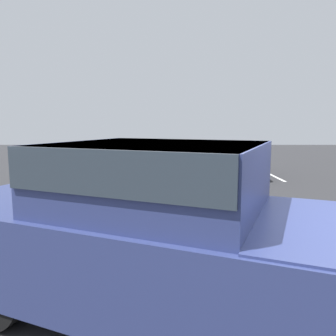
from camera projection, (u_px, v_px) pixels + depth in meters
The scene contains 10 objects.
ground_plane at pixel (318, 331), 3.31m from camera, with size 60.00×60.00×0.00m, color #2D2D30.
stall_stripe_a at pixel (59, 173), 14.00m from camera, with size 0.12×4.29×0.01m, color white.
stall_stripe_b at pixel (129, 173), 13.99m from camera, with size 0.12×4.29×0.01m, color white.
stall_stripe_c at pixel (199, 173), 13.98m from camera, with size 0.12×4.29×0.01m, color white.
stall_stripe_d at pixel (269, 173), 13.97m from camera, with size 0.12×4.29×0.01m, color white.
pickup_truck at pixel (185, 235), 3.40m from camera, with size 6.16×4.17×1.88m.
parked_sedan_a at pixel (94, 158), 13.90m from camera, with size 2.06×4.70×1.18m.
parked_sedan_b at pixel (164, 157), 13.83m from camera, with size 1.81×4.79×1.28m.
parked_sedan_c at pixel (234, 157), 13.88m from camera, with size 2.27×4.72×1.27m.
wheel_stop_curb at pixel (158, 164), 16.78m from camera, with size 1.74×0.20×0.14m, color #B7B2A8.
Camera 1 is at (-1.51, -3.07, 2.08)m, focal length 35.00 mm.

